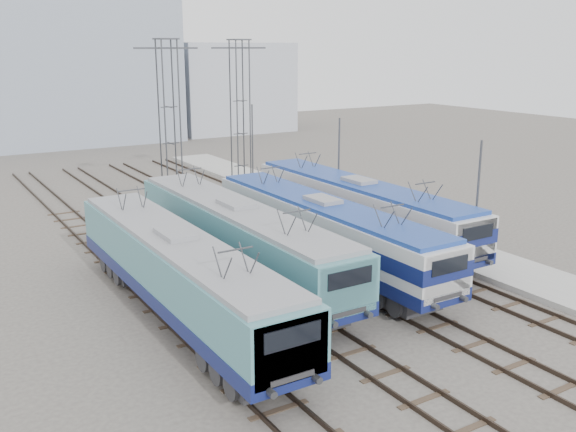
# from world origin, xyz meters

# --- Properties ---
(ground) EXTENTS (160.00, 160.00, 0.00)m
(ground) POSITION_xyz_m (0.00, 0.00, 0.00)
(ground) COLOR #514C47
(platform) EXTENTS (4.00, 70.00, 0.30)m
(platform) POSITION_xyz_m (10.20, 8.00, 0.15)
(platform) COLOR #9E9E99
(platform) RESTS_ON ground
(locomotive_far_left) EXTENTS (2.94, 18.59, 3.50)m
(locomotive_far_left) POSITION_xyz_m (-6.75, 4.23, 2.31)
(locomotive_far_left) COLOR #101952
(locomotive_far_left) RESTS_ON ground
(locomotive_center_left) EXTENTS (2.98, 18.86, 3.55)m
(locomotive_center_left) POSITION_xyz_m (-2.25, 7.47, 2.34)
(locomotive_center_left) COLOR #101952
(locomotive_center_left) RESTS_ON ground
(locomotive_center_right) EXTENTS (2.88, 18.19, 3.42)m
(locomotive_center_right) POSITION_xyz_m (2.25, 6.45, 2.32)
(locomotive_center_right) COLOR #101952
(locomotive_center_right) RESTS_ON ground
(locomotive_far_right) EXTENTS (2.92, 18.47, 3.47)m
(locomotive_far_right) POSITION_xyz_m (6.75, 9.23, 2.35)
(locomotive_far_right) COLOR #101952
(locomotive_far_right) RESTS_ON ground
(catenary_tower_west) EXTENTS (4.50, 1.20, 12.00)m
(catenary_tower_west) POSITION_xyz_m (0.00, 22.00, 6.64)
(catenary_tower_west) COLOR #3F4247
(catenary_tower_west) RESTS_ON ground
(catenary_tower_east) EXTENTS (4.50, 1.20, 12.00)m
(catenary_tower_east) POSITION_xyz_m (6.50, 24.00, 6.64)
(catenary_tower_east) COLOR #3F4247
(catenary_tower_east) RESTS_ON ground
(mast_front) EXTENTS (0.12, 0.12, 7.00)m
(mast_front) POSITION_xyz_m (8.60, 2.00, 3.50)
(mast_front) COLOR #3F4247
(mast_front) RESTS_ON ground
(mast_mid) EXTENTS (0.12, 0.12, 7.00)m
(mast_mid) POSITION_xyz_m (8.60, 14.00, 3.50)
(mast_mid) COLOR #3F4247
(mast_mid) RESTS_ON ground
(mast_rear) EXTENTS (0.12, 0.12, 7.00)m
(mast_rear) POSITION_xyz_m (8.60, 26.00, 3.50)
(mast_rear) COLOR #3F4247
(mast_rear) RESTS_ON ground
(building_center) EXTENTS (22.00, 14.00, 18.00)m
(building_center) POSITION_xyz_m (4.00, 62.00, 9.00)
(building_center) COLOR #8B97AA
(building_center) RESTS_ON ground
(building_east) EXTENTS (16.00, 12.00, 12.00)m
(building_east) POSITION_xyz_m (24.00, 62.00, 6.00)
(building_east) COLOR #A7ADBB
(building_east) RESTS_ON ground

